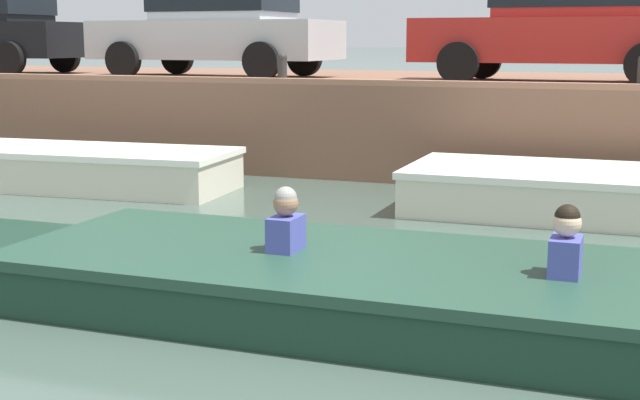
% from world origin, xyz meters
% --- Properties ---
extents(ground_plane, '(400.00, 400.00, 0.00)m').
position_xyz_m(ground_plane, '(0.00, 5.44, 0.00)').
color(ground_plane, '#42564C').
extents(far_quay_wall, '(60.00, 6.00, 1.36)m').
position_xyz_m(far_quay_wall, '(0.00, 13.89, 0.68)').
color(far_quay_wall, brown).
rests_on(far_quay_wall, ground).
extents(far_wall_coping, '(60.00, 0.24, 0.08)m').
position_xyz_m(far_wall_coping, '(0.00, 11.01, 1.40)').
color(far_wall_coping, '#9F6C52').
rests_on(far_wall_coping, far_quay_wall).
extents(boat_moored_west_cream, '(5.65, 1.87, 0.55)m').
position_xyz_m(boat_moored_west_cream, '(-5.55, 9.04, 0.27)').
color(boat_moored_west_cream, silver).
rests_on(boat_moored_west_cream, ground).
extents(motorboat_passing, '(7.13, 2.09, 0.92)m').
position_xyz_m(motorboat_passing, '(0.23, 5.01, 0.22)').
color(motorboat_passing, '#193828').
rests_on(motorboat_passing, ground).
extents(car_left_inner_silver, '(4.14, 2.00, 1.54)m').
position_xyz_m(car_left_inner_silver, '(-4.81, 12.78, 2.20)').
color(car_left_inner_silver, '#B7BABC').
rests_on(car_left_inner_silver, far_quay_wall).
extents(car_centre_red, '(4.16, 2.06, 1.54)m').
position_xyz_m(car_centre_red, '(0.84, 12.78, 2.21)').
color(car_centre_red, '#B2231E').
rests_on(car_centre_red, far_quay_wall).
extents(mooring_bollard_mid, '(0.15, 0.15, 0.45)m').
position_xyz_m(mooring_bollard_mid, '(-2.96, 11.14, 1.60)').
color(mooring_bollard_mid, '#2D2B28').
rests_on(mooring_bollard_mid, far_quay_wall).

